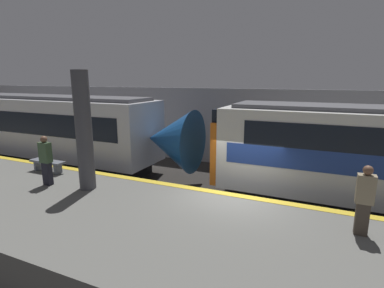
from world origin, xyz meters
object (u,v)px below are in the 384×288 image
platform_bench (47,163)px  person_waiting (46,159)px  support_pillar_near (84,131)px  train_modern (39,129)px  person_walking (364,199)px

platform_bench → person_waiting: bearing=-40.3°
person_waiting → support_pillar_near: bearing=11.4°
train_modern → platform_bench: (4.62, -3.44, -0.50)m
support_pillar_near → train_modern: size_ratio=0.21×
platform_bench → person_walking: bearing=-2.4°
support_pillar_near → platform_bench: bearing=164.8°
train_modern → person_walking: 15.70m
support_pillar_near → platform_bench: size_ratio=2.53×
support_pillar_near → person_waiting: (-1.47, -0.30, -1.01)m
train_modern → platform_bench: size_ratio=11.99×
support_pillar_near → person_walking: 7.97m
support_pillar_near → platform_bench: support_pillar_near is taller
person_walking → platform_bench: (-10.59, 0.45, -0.54)m
platform_bench → train_modern: bearing=143.3°
support_pillar_near → train_modern: (-7.31, 4.17, -1.06)m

